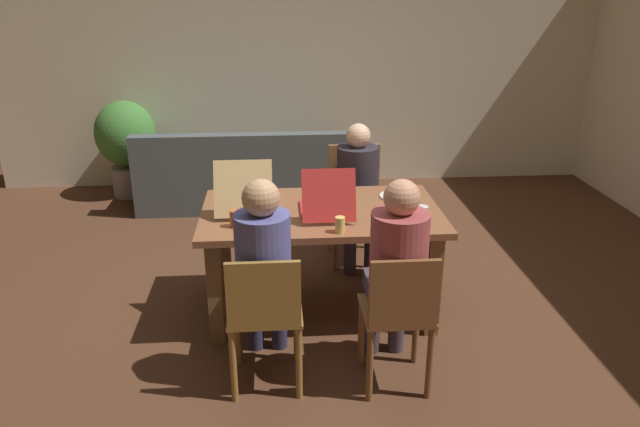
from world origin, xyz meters
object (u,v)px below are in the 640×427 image
Objects in this scene: couch at (243,178)px; drinking_glass_1 at (340,225)px; chair_1 at (265,313)px; potted_plant at (126,140)px; chair_0 at (355,197)px; drinking_glass_3 at (235,219)px; pizza_box_0 at (326,206)px; plate_0 at (406,212)px; person_0 at (358,183)px; pizza_box_1 at (245,198)px; drinking_glass_0 at (422,217)px; dining_table at (321,226)px; plate_1 at (397,196)px; person_1 at (264,264)px; person_2 at (396,265)px; drinking_glass_2 at (343,188)px; chair_2 at (399,314)px.

drinking_glass_1 is at bearing -74.52° from couch.
potted_plant is at bearing 113.35° from chair_1.
chair_0 reaches higher than drinking_glass_3.
pizza_box_0 is 0.53m from plate_0.
person_0 is 2.14× the size of pizza_box_1.
couch is at bearing 105.48° from drinking_glass_1.
pizza_box_1 is at bearing 155.75° from drinking_glass_0.
chair_1 reaches higher than plate_0.
dining_table is 0.61m from plate_1.
drinking_glass_1 is (-0.47, -0.61, 0.04)m from plate_1.
chair_0 reaches higher than plate_0.
chair_0 is 1.33m from drinking_glass_0.
person_0 is 1.12× the size of potted_plant.
person_1 reaches higher than drinking_glass_1.
person_2 reaches higher than couch.
drinking_glass_2 is (-0.18, 1.09, 0.09)m from person_2.
pizza_box_0 is (0.41, 0.82, 0.31)m from chair_1.
chair_2 is at bearing -57.76° from potted_plant.
pizza_box_0 reaches higher than plate_1.
chair_2 is 3.56× the size of plate_1.
drinking_glass_0 is at bearing -82.60° from plate_0.
chair_0 is 0.70m from drinking_glass_2.
person_0 is at bearing 68.00° from pizza_box_0.
pizza_box_0 reaches higher than chair_1.
person_1 is 0.87m from pizza_box_1.
person_1 is at bearing -81.29° from pizza_box_1.
plate_0 is (0.94, 0.64, 0.04)m from person_1.
person_0 reaches higher than plate_1.
chair_1 is (-0.73, -1.78, -0.03)m from chair_0.
couch is at bearing -17.19° from potted_plant.
drinking_glass_2 reaches higher than chair_1.
drinking_glass_2 is (-0.18, -0.46, 0.12)m from person_0.
couch reaches higher than dining_table.
chair_0 is 0.44× the size of couch.
drinking_glass_1 is at bearing -56.80° from potted_plant.
drinking_glass_1 is at bearing 116.53° from chair_2.
chair_0 is at bearing 78.19° from drinking_glass_1.
person_0 is 4.78× the size of plate_1.
drinking_glass_1 reaches higher than plate_0.
drinking_glass_0 is at bearing -50.26° from potted_plant.
drinking_glass_2 reaches higher than plate_1.
plate_1 is (1.07, 0.09, -0.04)m from pizza_box_1.
person_1 is 5.38× the size of plate_0.
plate_0 is 3.66m from potted_plant.
couch reaches higher than plate_0.
plate_1 is (0.94, 0.95, 0.04)m from person_1.
pizza_box_1 is 1.07m from plate_1.
pizza_box_1 is (-0.13, 0.86, 0.09)m from person_1.
drinking_glass_0 is 0.07× the size of couch.
drinking_glass_1 is at bearing -101.81° from chair_0.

